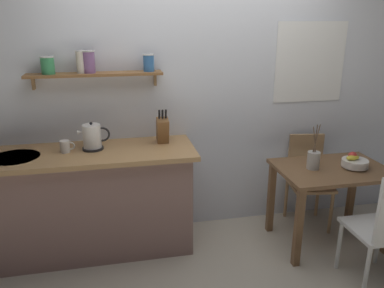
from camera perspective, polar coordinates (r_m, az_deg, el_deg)
ground_plane at (r=3.47m, az=2.56°, el=-16.27°), size 14.00×14.00×0.00m
back_wall at (r=3.59m, az=3.50°, el=8.37°), size 6.80×0.11×2.70m
kitchen_counter at (r=3.44m, az=-15.26°, el=-8.23°), size 1.83×0.63×0.93m
wall_shelf at (r=3.29m, az=-14.55°, el=10.75°), size 1.09×0.20×0.31m
dining_table at (r=3.61m, az=19.81°, el=-5.16°), size 0.95×0.66×0.72m
dining_chair_far at (r=3.95m, az=16.68°, el=-4.53°), size 0.44×0.46×0.88m
fruit_bowl at (r=3.61m, az=22.84°, el=-2.46°), size 0.22×0.22×0.14m
twig_vase at (r=3.46m, az=17.48°, el=-2.23°), size 0.11×0.11×0.39m
electric_kettle at (r=3.25m, az=-14.46°, el=0.98°), size 0.26×0.17×0.23m
knife_block at (r=3.32m, az=-4.36°, el=2.11°), size 0.10×0.15×0.30m
coffee_mug_by_sink at (r=3.26m, az=-18.18°, el=-0.35°), size 0.12×0.08×0.10m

